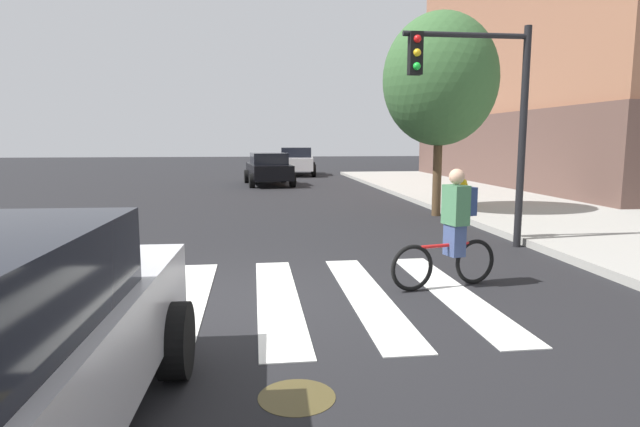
{
  "coord_description": "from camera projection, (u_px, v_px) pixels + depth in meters",
  "views": [
    {
      "loc": [
        0.2,
        -6.7,
        2.09
      ],
      "look_at": [
        1.14,
        0.67,
        1.04
      ],
      "focal_mm": 29.34,
      "sensor_mm": 36.0,
      "label": 1
    }
  ],
  "objects": [
    {
      "name": "street_tree_near",
      "position": [
        440.0,
        80.0,
        14.01
      ],
      "size": [
        3.07,
        3.07,
        5.46
      ],
      "color": "#4C3823",
      "rests_on": "ground"
    },
    {
      "name": "crosswalk_stripes",
      "position": [
        278.0,
        299.0,
        6.91
      ],
      "size": [
        5.33,
        4.06,
        0.01
      ],
      "color": "silver",
      "rests_on": "ground"
    },
    {
      "name": "ground_plane",
      "position": [
        240.0,
        300.0,
        6.85
      ],
      "size": [
        120.0,
        120.0,
        0.0
      ],
      "primitive_type": "plane",
      "color": "black"
    },
    {
      "name": "sedan_far",
      "position": [
        297.0,
        161.0,
        31.2
      ],
      "size": [
        2.61,
        4.94,
        1.65
      ],
      "color": "silver",
      "rests_on": "ground"
    },
    {
      "name": "fire_hydrant",
      "position": [
        464.0,
        193.0,
        15.58
      ],
      "size": [
        0.33,
        0.22,
        0.78
      ],
      "color": "gold",
      "rests_on": "sidewalk"
    },
    {
      "name": "sedan_mid",
      "position": [
        269.0,
        168.0,
        24.34
      ],
      "size": [
        2.34,
        4.47,
        1.49
      ],
      "color": "black",
      "rests_on": "ground"
    },
    {
      "name": "manhole_cover",
      "position": [
        297.0,
        397.0,
        4.27
      ],
      "size": [
        0.64,
        0.64,
        0.01
      ],
      "primitive_type": "cylinder",
      "color": "#473D1E",
      "rests_on": "ground"
    },
    {
      "name": "cyclist",
      "position": [
        453.0,
        229.0,
        7.39
      ],
      "size": [
        1.68,
        0.47,
        1.69
      ],
      "color": "black",
      "rests_on": "ground"
    },
    {
      "name": "traffic_light_near",
      "position": [
        483.0,
        98.0,
        9.8
      ],
      "size": [
        2.47,
        0.28,
        4.2
      ],
      "color": "black",
      "rests_on": "ground"
    }
  ]
}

